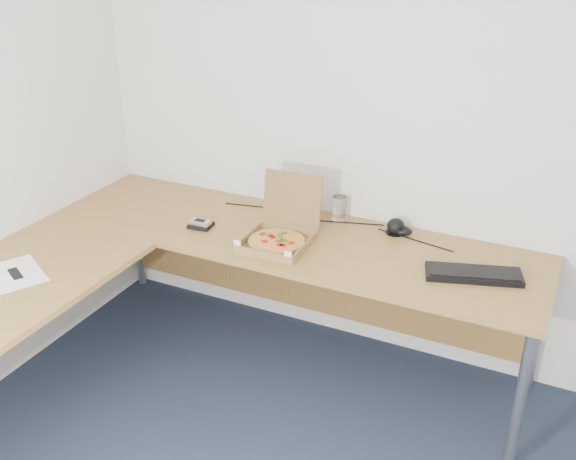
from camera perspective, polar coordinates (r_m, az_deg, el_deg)
The scene contains 11 objects.
room_shell at distance 1.74m, azimuth -4.90°, elevation -6.45°, with size 3.50×3.50×2.50m, color silver, non-canonical shape.
desk at distance 3.12m, azimuth -8.67°, elevation -2.89°, with size 2.50×2.20×0.73m.
pizza_box at distance 3.18m, azimuth -0.85°, elevation -0.65°, with size 0.30×0.35×0.31m.
drinking_glass at distance 3.43m, azimuth 4.44°, elevation 1.87°, with size 0.07×0.07×0.13m, color white.
keyboard at distance 3.02m, azimuth 15.67°, elevation -3.69°, with size 0.41×0.15×0.03m, color black.
mouse at distance 3.33m, azimuth 9.77°, elevation -0.05°, with size 0.11×0.07×0.04m, color black.
wallet at distance 3.39m, azimuth -7.51°, elevation 0.40°, with size 0.11×0.09×0.02m, color black.
phone at distance 3.38m, azimuth -7.55°, elevation 0.67°, with size 0.10×0.05×0.02m, color #B2B5BA.
paper_sheet at distance 3.18m, azimuth -22.40°, elevation -3.50°, with size 0.30×0.21×0.00m, color white.
dome_speaker at distance 3.33m, azimuth 9.25°, elevation 0.40°, with size 0.10×0.10×0.08m, color black.
cable_bundle at distance 3.43m, azimuth 3.58°, elevation 0.75°, with size 0.61×0.04×0.01m, color black, non-canonical shape.
Camera 1 is at (0.77, -1.26, 2.17)m, focal length 41.35 mm.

